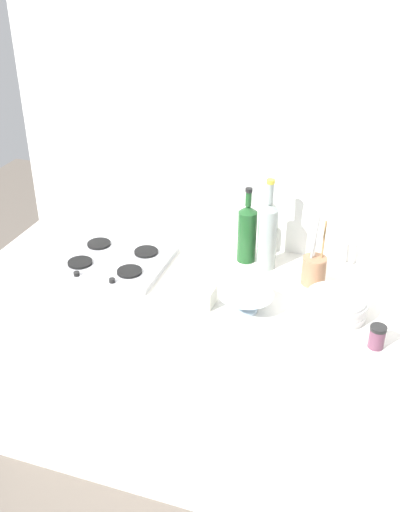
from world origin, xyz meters
TOP-DOWN VIEW (x-y plane):
  - ground_plane at (0.00, 0.00)m, footprint 6.00×6.00m
  - counter_block at (0.00, 0.00)m, footprint 1.80×0.70m
  - backsplash_panel at (0.00, 0.38)m, footprint 1.90×0.06m
  - stovetop_hob at (-0.39, 0.03)m, footprint 0.44×0.37m
  - plate_stack at (0.53, -0.06)m, footprint 0.22×0.22m
  - wine_bottle_leftmost at (0.13, 0.23)m, footprint 0.08×0.08m
  - wine_bottle_mid_left at (0.22, 0.20)m, footprint 0.08×0.08m
  - mixing_bowl at (0.22, -0.13)m, footprint 0.20×0.20m
  - butter_dish at (0.02, -0.14)m, footprint 0.16×0.09m
  - utensil_crock at (0.42, 0.14)m, footprint 0.09×0.09m
  - condiment_jar_front at (0.69, -0.19)m, footprint 0.06×0.06m

SIDE VIEW (x-z plane):
  - ground_plane at x=0.00m, z-range 0.00..0.00m
  - counter_block at x=0.00m, z-range 0.00..0.90m
  - stovetop_hob at x=-0.39m, z-range 0.89..0.93m
  - butter_dish at x=0.02m, z-range 0.90..0.97m
  - mixing_bowl at x=0.22m, z-range 0.90..0.97m
  - plate_stack at x=0.53m, z-range 0.90..0.98m
  - condiment_jar_front at x=0.69m, z-range 0.90..0.98m
  - utensil_crock at x=0.42m, z-range 0.81..1.12m
  - wine_bottle_leftmost at x=0.13m, z-range 0.87..1.19m
  - wine_bottle_mid_left at x=0.22m, z-range 0.86..1.24m
  - backsplash_panel at x=0.00m, z-range 0.00..2.29m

